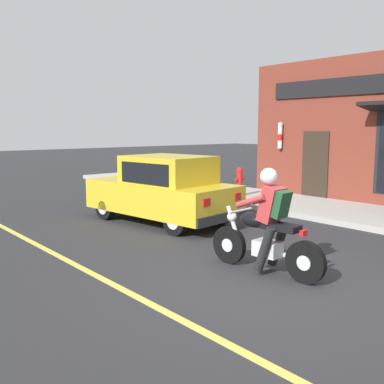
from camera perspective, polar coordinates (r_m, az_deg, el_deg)
The scene contains 6 objects.
ground_plane at distance 6.72m, azimuth 9.81°, elevation -11.15°, with size 80.00×80.00×0.00m, color #2B2B2D.
sidewalk_curb at distance 12.60m, azimuth 15.10°, elevation -1.87°, with size 2.60×22.00×0.14m, color #ADAAA3.
lane_stripe at distance 8.01m, azimuth -15.97°, elevation -8.13°, with size 0.12×19.80×0.01m, color #D1C64C.
motorcycle_with_rider at distance 6.92m, azimuth 9.44°, elevation -4.74°, with size 0.61×2.02×1.62m.
car_hatchback at distance 10.49m, azimuth -3.72°, elevation 0.25°, with size 2.09×3.95×1.57m.
fire_hydrant at distance 13.78m, azimuth 6.06°, elevation 1.31°, with size 0.36×0.24×0.88m.
Camera 1 is at (-4.88, -4.06, 2.22)m, focal length 42.00 mm.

